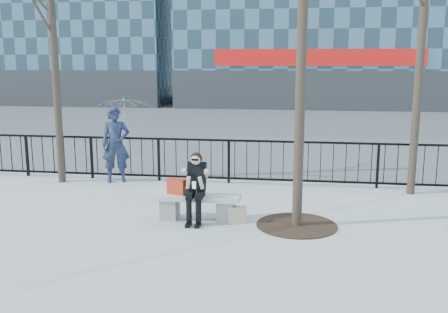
# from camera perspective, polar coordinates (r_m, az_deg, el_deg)

# --- Properties ---
(ground) EXTENTS (120.00, 120.00, 0.00)m
(ground) POSITION_cam_1_polar(r_m,az_deg,el_deg) (9.74, -3.03, -7.19)
(ground) COLOR #999994
(ground) RESTS_ON ground
(street_surface) EXTENTS (60.00, 23.00, 0.01)m
(street_surface) POSITION_cam_1_polar(r_m,az_deg,el_deg) (24.33, 3.92, 3.77)
(street_surface) COLOR #474747
(street_surface) RESTS_ON ground
(railing) EXTENTS (14.00, 0.06, 1.10)m
(railing) POSITION_cam_1_polar(r_m,az_deg,el_deg) (12.46, -0.35, -0.52)
(railing) COLOR black
(railing) RESTS_ON ground
(tree_grate) EXTENTS (1.50, 1.50, 0.02)m
(tree_grate) POSITION_cam_1_polar(r_m,az_deg,el_deg) (9.47, 8.30, -7.76)
(tree_grate) COLOR black
(tree_grate) RESTS_ON ground
(bench_main) EXTENTS (1.65, 0.46, 0.49)m
(bench_main) POSITION_cam_1_polar(r_m,az_deg,el_deg) (9.65, -3.05, -5.49)
(bench_main) COLOR slate
(bench_main) RESTS_ON ground
(seated_woman) EXTENTS (0.50, 0.64, 1.34)m
(seated_woman) POSITION_cam_1_polar(r_m,az_deg,el_deg) (9.40, -3.27, -3.61)
(seated_woman) COLOR black
(seated_woman) RESTS_ON ground
(handbag) EXTENTS (0.40, 0.27, 0.30)m
(handbag) POSITION_cam_1_polar(r_m,az_deg,el_deg) (9.67, -5.39, -3.42)
(handbag) COLOR #B12C15
(handbag) RESTS_ON bench_main
(shopping_bag) EXTENTS (0.36, 0.21, 0.33)m
(shopping_bag) POSITION_cam_1_polar(r_m,az_deg,el_deg) (9.46, 1.50, -6.69)
(shopping_bag) COLOR beige
(shopping_bag) RESTS_ON ground
(standing_man) EXTENTS (0.82, 0.68, 1.91)m
(standing_man) POSITION_cam_1_polar(r_m,az_deg,el_deg) (12.77, -12.26, 1.34)
(standing_man) COLOR black
(standing_man) RESTS_ON ground
(vendor_umbrella) EXTENTS (2.46, 2.49, 1.83)m
(vendor_umbrella) POSITION_cam_1_polar(r_m,az_deg,el_deg) (17.21, -11.32, 3.68)
(vendor_umbrella) COLOR gold
(vendor_umbrella) RESTS_ON ground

